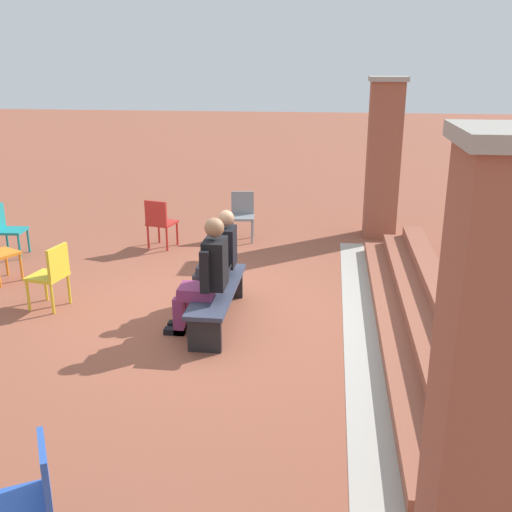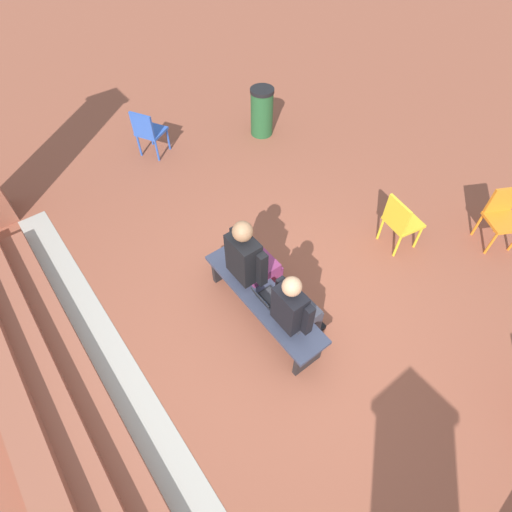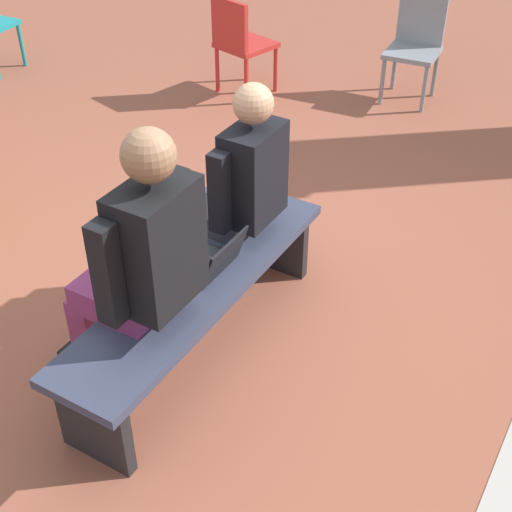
# 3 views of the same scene
# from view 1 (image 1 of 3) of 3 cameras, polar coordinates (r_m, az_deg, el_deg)

# --- Properties ---
(ground_plane) EXTENTS (60.00, 60.00, 0.00)m
(ground_plane) POSITION_cam_1_polar(r_m,az_deg,el_deg) (7.68, -3.89, -5.32)
(ground_plane) COLOR brown
(concrete_strip) EXTENTS (6.99, 0.40, 0.01)m
(concrete_strip) POSITION_cam_1_polar(r_m,az_deg,el_deg) (7.31, 9.88, -6.82)
(concrete_strip) COLOR #A8A399
(concrete_strip) RESTS_ON ground
(brick_steps) EXTENTS (6.19, 0.90, 0.45)m
(brick_steps) POSITION_cam_1_polar(r_m,az_deg,el_deg) (7.32, 15.84, -5.76)
(brick_steps) COLOR #93513D
(brick_steps) RESTS_ON ground
(brick_pillar_left_of_steps) EXTENTS (0.64, 0.64, 2.79)m
(brick_pillar_left_of_steps) POSITION_cam_1_polar(r_m,az_deg,el_deg) (10.88, 12.02, 9.09)
(brick_pillar_left_of_steps) COLOR #93513D
(brick_pillar_left_of_steps) RESTS_ON ground
(brick_pillar_right_of_steps) EXTENTS (0.64, 0.64, 2.79)m
(brick_pillar_right_of_steps) POSITION_cam_1_polar(r_m,az_deg,el_deg) (3.40, 21.57, -12.55)
(brick_pillar_right_of_steps) COLOR #93513D
(brick_pillar_right_of_steps) RESTS_ON ground
(bench) EXTENTS (1.80, 0.44, 0.45)m
(bench) POSITION_cam_1_polar(r_m,az_deg,el_deg) (7.27, -3.68, -3.69)
(bench) COLOR #33384C
(bench) RESTS_ON ground
(person_student) EXTENTS (0.51, 0.64, 1.29)m
(person_student) POSITION_cam_1_polar(r_m,az_deg,el_deg) (7.60, -3.56, 0.03)
(person_student) COLOR #383842
(person_student) RESTS_ON ground
(person_adult) EXTENTS (0.57, 0.73, 1.40)m
(person_adult) POSITION_cam_1_polar(r_m,az_deg,el_deg) (6.86, -4.80, -1.66)
(person_adult) COLOR #7F2D5B
(person_adult) RESTS_ON ground
(laptop) EXTENTS (0.32, 0.29, 0.21)m
(laptop) POSITION_cam_1_polar(r_m,az_deg,el_deg) (7.31, -3.46, -2.35)
(laptop) COLOR black
(laptop) RESTS_ON bench
(plastic_chair_by_pillar) EXTENTS (0.51, 0.51, 0.84)m
(plastic_chair_by_pillar) POSITION_cam_1_polar(r_m,az_deg,el_deg) (10.20, -9.16, 3.35)
(plastic_chair_by_pillar) COLOR red
(plastic_chair_by_pillar) RESTS_ON ground
(plastic_chair_far_left) EXTENTS (0.45, 0.45, 0.84)m
(plastic_chair_far_left) POSITION_cam_1_polar(r_m,az_deg,el_deg) (10.50, -22.69, 2.56)
(plastic_chair_far_left) COLOR teal
(plastic_chair_far_left) RESTS_ON ground
(plastic_chair_far_right) EXTENTS (0.46, 0.46, 0.84)m
(plastic_chair_far_right) POSITION_cam_1_polar(r_m,az_deg,el_deg) (10.60, -1.31, 4.14)
(plastic_chair_far_right) COLOR gray
(plastic_chair_far_right) RESTS_ON ground
(plastic_chair_near_bench_left) EXTENTS (0.57, 0.57, 0.84)m
(plastic_chair_near_bench_left) POSITION_cam_1_polar(r_m,az_deg,el_deg) (4.25, -20.81, -20.71)
(plastic_chair_near_bench_left) COLOR #2D56B7
(plastic_chair_near_bench_left) RESTS_ON ground
(plastic_chair_near_bench_right) EXTENTS (0.49, 0.49, 0.84)m
(plastic_chair_near_bench_right) POSITION_cam_1_polar(r_m,az_deg,el_deg) (8.06, -18.88, -1.50)
(plastic_chair_near_bench_right) COLOR gold
(plastic_chair_near_bench_right) RESTS_ON ground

